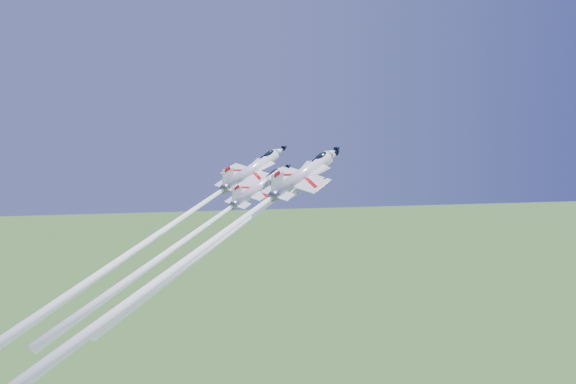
{
  "coord_description": "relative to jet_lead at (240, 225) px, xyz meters",
  "views": [
    {
      "loc": [
        -12.21,
        -110.46,
        101.38
      ],
      "look_at": [
        0.0,
        0.0,
        77.19
      ],
      "focal_mm": 40.0,
      "sensor_mm": 36.0,
      "label": 1
    }
  ],
  "objects": [
    {
      "name": "jet_left",
      "position": [
        -14.91,
        0.54,
        -2.34
      ],
      "size": [
        39.98,
        36.2,
        51.79
      ],
      "rotation": [
        0.37,
        0.1,
        -0.86
      ],
      "color": "white"
    },
    {
      "name": "jet_lead",
      "position": [
        0.0,
        0.0,
        0.0
      ],
      "size": [
        32.28,
        29.01,
        38.29
      ],
      "rotation": [
        0.37,
        0.1,
        -0.86
      ],
      "color": "white"
    },
    {
      "name": "jet_slot",
      "position": [
        -8.5,
        -4.58,
        -0.74
      ],
      "size": [
        29.75,
        26.77,
        35.76
      ],
      "rotation": [
        0.37,
        0.1,
        -0.86
      ],
      "color": "white"
    },
    {
      "name": "jet_right",
      "position": [
        -5.88,
        -10.67,
        -0.52
      ],
      "size": [
        38.98,
        35.2,
        48.96
      ],
      "rotation": [
        0.37,
        0.1,
        -0.86
      ],
      "color": "white"
    }
  ]
}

